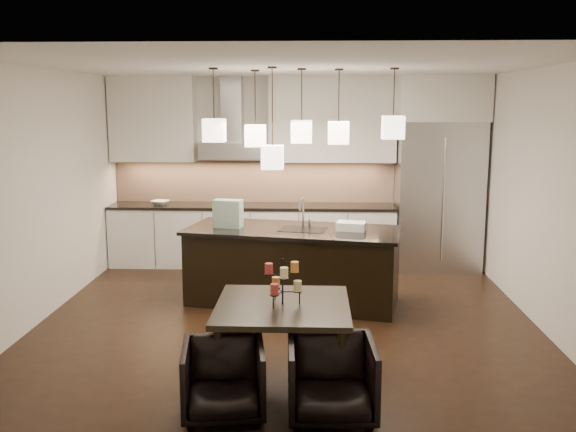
{
  "coord_description": "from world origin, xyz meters",
  "views": [
    {
      "loc": [
        0.3,
        -6.93,
        2.42
      ],
      "look_at": [
        0.0,
        0.2,
        1.15
      ],
      "focal_mm": 40.0,
      "sensor_mm": 36.0,
      "label": 1
    }
  ],
  "objects_px": {
    "armchair_left": "(224,380)",
    "dining_table": "(283,342)",
    "refrigerator": "(438,196)",
    "island_body": "(293,267)",
    "armchair_right": "(332,380)"
  },
  "relations": [
    {
      "from": "refrigerator",
      "to": "armchair_left",
      "type": "distance_m",
      "value": 5.35
    },
    {
      "from": "refrigerator",
      "to": "island_body",
      "type": "bearing_deg",
      "value": -139.87
    },
    {
      "from": "armchair_right",
      "to": "dining_table",
      "type": "bearing_deg",
      "value": 117.97
    },
    {
      "from": "dining_table",
      "to": "armchair_left",
      "type": "relative_size",
      "value": 1.79
    },
    {
      "from": "island_body",
      "to": "armchair_left",
      "type": "height_order",
      "value": "island_body"
    },
    {
      "from": "armchair_left",
      "to": "dining_table",
      "type": "bearing_deg",
      "value": 50.75
    },
    {
      "from": "refrigerator",
      "to": "dining_table",
      "type": "distance_m",
      "value": 4.54
    },
    {
      "from": "dining_table",
      "to": "armchair_left",
      "type": "xyz_separation_m",
      "value": [
        -0.42,
        -0.69,
        -0.05
      ]
    },
    {
      "from": "refrigerator",
      "to": "armchair_left",
      "type": "relative_size",
      "value": 3.33
    },
    {
      "from": "armchair_left",
      "to": "armchair_right",
      "type": "height_order",
      "value": "armchair_right"
    },
    {
      "from": "dining_table",
      "to": "armchair_left",
      "type": "height_order",
      "value": "dining_table"
    },
    {
      "from": "refrigerator",
      "to": "armchair_right",
      "type": "xyz_separation_m",
      "value": [
        -1.66,
        -4.67,
        -0.76
      ]
    },
    {
      "from": "island_body",
      "to": "armchair_right",
      "type": "distance_m",
      "value": 2.96
    },
    {
      "from": "refrigerator",
      "to": "armchair_right",
      "type": "height_order",
      "value": "refrigerator"
    },
    {
      "from": "armchair_left",
      "to": "armchair_right",
      "type": "relative_size",
      "value": 0.94
    }
  ]
}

